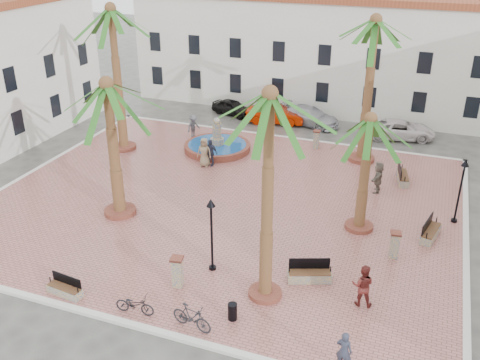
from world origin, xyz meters
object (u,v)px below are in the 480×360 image
at_px(pedestrian_fountain_b, 210,152).
at_px(pedestrian_east, 378,177).
at_px(bollard_n, 316,139).
at_px(pedestrian_fountain_a, 204,152).
at_px(cyclist_a, 344,351).
at_px(bench_s, 65,290).
at_px(bicycle_b, 192,317).
at_px(bench_e, 430,233).
at_px(pedestrian_north, 193,126).
at_px(bollard_se, 177,271).
at_px(car_black, 233,107).
at_px(bollard_e, 394,244).
at_px(bench_ne, 402,177).
at_px(litter_bin, 232,312).
at_px(palm_sw, 108,101).
at_px(palm_e, 369,134).
at_px(palm_nw, 112,24).
at_px(palm_s, 269,117).
at_px(bench_se, 309,275).
at_px(fountain, 217,146).
at_px(lamppost_e, 462,180).
at_px(car_silver, 309,116).
at_px(cyclist_b, 363,285).
at_px(bicycle_a, 135,304).
at_px(car_red, 275,114).
at_px(car_white, 401,129).
at_px(lamppost_s, 211,222).

xyz_separation_m(pedestrian_fountain_b, pedestrian_east, (10.73, -0.07, 0.04)).
xyz_separation_m(bollard_n, pedestrian_fountain_a, (-6.10, -5.59, 0.28)).
bearing_deg(cyclist_a, pedestrian_fountain_a, -41.93).
xyz_separation_m(cyclist_a, pedestrian_fountain_b, (-11.49, 14.67, 0.11)).
relative_size(bench_s, bicycle_b, 0.94).
xyz_separation_m(bench_e, pedestrian_north, (-17.14, 8.61, 0.58)).
bearing_deg(bollard_se, car_black, 105.59).
height_order(bollard_e, pedestrian_east, pedestrian_east).
relative_size(bench_ne, pedestrian_north, 1.16).
bearing_deg(litter_bin, palm_sw, 146.37).
xyz_separation_m(palm_e, pedestrian_fountain_b, (-10.44, 4.67, -4.34)).
bearing_deg(palm_nw, litter_bin, -45.82).
bearing_deg(palm_s, pedestrian_fountain_b, 123.05).
relative_size(bench_e, bicycle_b, 1.12).
distance_m(palm_sw, pedestrian_north, 13.15).
height_order(bench_se, pedestrian_fountain_b, pedestrian_fountain_b).
relative_size(fountain, bench_s, 2.75).
bearing_deg(palm_s, litter_bin, -111.13).
bearing_deg(palm_sw, bench_s, -76.66).
bearing_deg(lamppost_e, car_silver, 131.25).
bearing_deg(pedestrian_fountain_a, bench_se, -50.76).
distance_m(cyclist_a, pedestrian_north, 23.93).
bearing_deg(palm_nw, bollard_n, 20.92).
xyz_separation_m(palm_nw, cyclist_a, (18.35, -15.20, -7.76)).
xyz_separation_m(bench_e, litter_bin, (-7.08, -9.22, 0.08)).
relative_size(palm_s, car_black, 2.47).
relative_size(palm_nw, cyclist_b, 5.25).
relative_size(bench_e, cyclist_b, 1.06).
bearing_deg(palm_s, car_black, 114.57).
height_order(palm_e, pedestrian_fountain_a, palm_e).
xyz_separation_m(pedestrian_fountain_b, car_silver, (4.02, 10.39, -0.33)).
bearing_deg(palm_s, lamppost_e, 51.77).
bearing_deg(litter_bin, bench_ne, 71.62).
xyz_separation_m(bicycle_a, cyclist_b, (8.48, 3.81, 0.51)).
bearing_deg(pedestrian_fountain_b, bench_ne, 16.61).
relative_size(fountain, litter_bin, 6.30).
height_order(lamppost_e, pedestrian_north, lamppost_e).
distance_m(bench_e, car_red, 18.90).
distance_m(bollard_se, cyclist_b, 7.83).
bearing_deg(car_white, bench_s, 141.71).
bearing_deg(bench_se, bicycle_b, -148.36).
bearing_deg(pedestrian_north, pedestrian_east, -85.19).
bearing_deg(bollard_e, palm_sw, -176.60).
xyz_separation_m(bollard_n, car_black, (-8.33, 5.16, -0.20)).
bearing_deg(bench_ne, lamppost_e, -153.68).
height_order(cyclist_a, cyclist_b, cyclist_b).
bearing_deg(lamppost_s, bench_s, -142.70).
height_order(cyclist_b, bicycle_b, cyclist_b).
relative_size(palm_e, pedestrian_fountain_a, 3.29).
bearing_deg(car_black, palm_s, -138.34).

